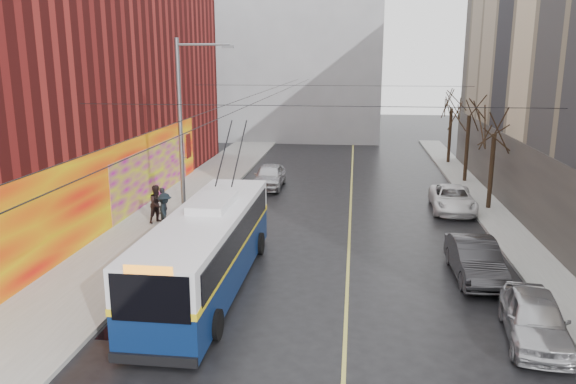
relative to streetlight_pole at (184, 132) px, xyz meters
name	(u,v)px	position (x,y,z in m)	size (l,w,h in m)	color
ground	(293,344)	(6.14, -10.00, -4.85)	(140.00, 140.00, 0.00)	black
sidewalk_left	(164,219)	(-1.86, 2.00, -4.77)	(4.00, 60.00, 0.15)	gray
sidewalk_right	(507,230)	(15.14, 2.00, -4.77)	(2.00, 60.00, 0.15)	gray
lane_line	(350,215)	(7.64, 4.00, -4.84)	(0.12, 50.00, 0.01)	#BFB74C
building_left	(26,80)	(-9.85, 3.99, 2.14)	(12.11, 36.00, 14.00)	#541210
building_far	(283,49)	(0.14, 34.99, 4.17)	(20.50, 12.10, 18.00)	gray
streetlight_pole	(184,132)	(0.00, 0.00, 0.00)	(2.65, 0.60, 9.00)	slate
catenary_wires	(276,95)	(3.60, 4.77, 1.40)	(18.00, 60.00, 0.22)	black
tree_near	(496,119)	(15.14, 6.00, 0.13)	(3.20, 3.20, 6.40)	black
tree_mid	(470,104)	(15.14, 13.00, 0.41)	(3.20, 3.20, 6.68)	black
tree_far	(452,98)	(15.14, 20.00, 0.30)	(3.20, 3.20, 6.57)	black
puddle	(152,321)	(1.52, -9.10, -4.84)	(2.54, 2.73, 0.01)	black
pigeons_flying	(261,82)	(3.53, 0.25, 2.26)	(3.40, 2.98, 1.72)	slate
trolleybus	(208,248)	(2.64, -6.25, -3.33)	(2.76, 11.57, 5.46)	#091B43
parked_car_a	(535,318)	(13.14, -8.97, -4.13)	(1.68, 4.18, 1.43)	#AFB0B4
parked_car_b	(475,259)	(12.39, -4.15, -4.11)	(1.55, 4.45, 1.47)	#2A292C
parked_car_c	(452,199)	(13.14, 5.65, -4.18)	(2.22, 4.81, 1.34)	white
following_car	(269,176)	(2.38, 10.05, -4.09)	(1.78, 4.42, 1.51)	silver
pedestrian_a	(164,203)	(-1.76, 1.71, -3.88)	(0.59, 0.39, 1.63)	black
pedestrian_b	(157,204)	(-1.85, 1.08, -3.75)	(0.92, 0.72, 1.90)	black
pedestrian_c	(165,212)	(-1.04, -0.18, -3.78)	(1.18, 0.68, 1.83)	black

